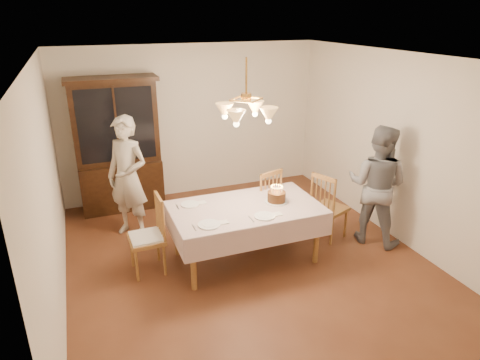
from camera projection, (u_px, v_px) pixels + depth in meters
name	position (u px, v px, depth m)	size (l,w,h in m)	color
ground	(245.00, 258.00, 5.73)	(5.00, 5.00, 0.00)	#532A17
room_shell	(246.00, 145.00, 5.15)	(5.00, 5.00, 5.00)	white
dining_table	(246.00, 212.00, 5.48)	(1.90, 1.10, 0.76)	brown
china_hutch	(118.00, 148.00, 6.86)	(1.38, 0.54, 2.16)	black
chair_far_side	(262.00, 204.00, 6.28)	(0.55, 0.53, 1.00)	brown
chair_left_end	(147.00, 239.00, 5.29)	(0.43, 0.45, 1.00)	brown
chair_right_end	(329.00, 209.00, 6.12)	(0.56, 0.57, 1.00)	brown
elderly_woman	(128.00, 177.00, 6.05)	(0.65, 0.42, 1.77)	beige
adult_in_grey	(377.00, 185.00, 5.88)	(0.82, 0.64, 1.69)	slate
birthday_cake	(276.00, 197.00, 5.56)	(0.30, 0.30, 0.22)	white
place_setting_near_left	(210.00, 224.00, 4.98)	(0.42, 0.27, 0.02)	white
place_setting_near_right	(266.00, 216.00, 5.18)	(0.40, 0.26, 0.02)	white
place_setting_far_left	(191.00, 204.00, 5.50)	(0.38, 0.24, 0.02)	white
chandelier	(246.00, 112.00, 5.00)	(0.62, 0.62, 0.73)	#BF8C3F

